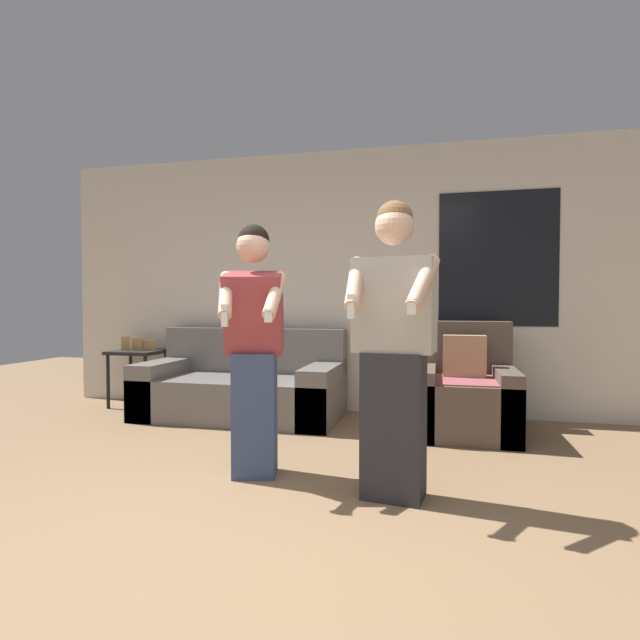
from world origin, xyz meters
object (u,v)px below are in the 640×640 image
couch (243,388)px  person_left (254,348)px  armchair (464,395)px  side_table (138,358)px  person_right (394,349)px

couch → person_left: person_left is taller
armchair → side_table: armchair is taller
armchair → side_table: (-3.42, 0.34, 0.20)m
side_table → armchair: bearing=-5.6°
armchair → person_left: (-1.37, -1.48, 0.51)m
couch → person_left: 1.85m
person_left → person_right: 0.92m
side_table → person_right: person_right is taller
armchair → person_right: 1.78m
couch → armchair: armchair is taller
side_table → person_right: bearing=-33.7°
couch → person_left: size_ratio=1.20×
armchair → side_table: bearing=174.4°
side_table → person_left: 2.75m
armchair → couch: bearing=176.4°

